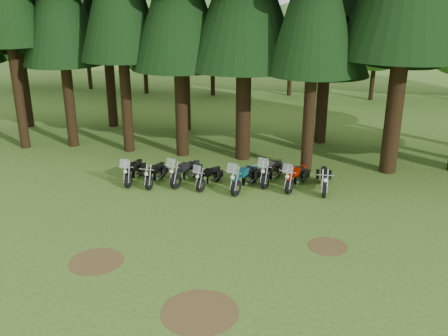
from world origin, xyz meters
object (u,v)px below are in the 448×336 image
Objects in this scene: motorcycle_1 at (156,174)px; motorcycle_5 at (272,172)px; motorcycle_4 at (245,178)px; motorcycle_0 at (134,172)px; motorcycle_2 at (186,172)px; motorcycle_3 at (209,177)px; motorcycle_6 at (296,177)px; motorcycle_7 at (324,180)px.

motorcycle_5 reaches higher than motorcycle_1.
motorcycle_4 is 1.01× the size of motorcycle_5.
motorcycle_0 is 2.44m from motorcycle_2.
motorcycle_1 is at bearing -159.26° from motorcycle_3.
motorcycle_6 is at bearing 3.46° from motorcycle_0.
motorcycle_4 is at bearing 13.66° from motorcycle_2.
motorcycle_4 is at bearing -146.59° from motorcycle_6.
motorcycle_4 reaches higher than motorcycle_3.
motorcycle_7 is (3.47, 0.58, -0.05)m from motorcycle_4.
motorcycle_3 is at bearing -162.67° from motorcycle_4.
motorcycle_0 is 1.00× the size of motorcycle_7.
motorcycle_7 is at bearing 3.49° from motorcycle_5.
motorcycle_1 is 1.05× the size of motorcycle_3.
motorcycle_1 is 2.48m from motorcycle_3.
motorcycle_6 is at bearing -6.26° from motorcycle_5.
motorcycle_4 reaches higher than motorcycle_6.
motorcycle_7 is (6.25, 0.32, -0.03)m from motorcycle_2.
motorcycle_6 is 1.23m from motorcycle_7.
motorcycle_7 is at bearing 2.54° from motorcycle_0.
motorcycle_5 is at bearing 30.58° from motorcycle_2.
motorcycle_2 is (2.42, 0.30, 0.02)m from motorcycle_0.
motorcycle_6 is at bearing 177.04° from motorcycle_7.
motorcycle_2 is 1.02× the size of motorcycle_6.
motorcycle_0 is 8.69m from motorcycle_7.
motorcycle_4 is 2.32m from motorcycle_6.
motorcycle_0 reaches higher than motorcycle_3.
motorcycle_4 is at bearing 17.43° from motorcycle_3.
motorcycle_2 is 1.03× the size of motorcycle_7.
motorcycle_5 is at bearing 15.71° from motorcycle_1.
motorcycle_6 is (6.36, 0.70, 0.05)m from motorcycle_1.
motorcycle_4 reaches higher than motorcycle_5.
motorcycle_4 is at bearing -171.94° from motorcycle_7.
motorcycle_7 is (5.11, 0.56, 0.03)m from motorcycle_3.
motorcycle_2 reaches higher than motorcycle_1.
motorcycle_5 is (1.09, 1.05, -0.01)m from motorcycle_4.
motorcycle_2 reaches higher than motorcycle_3.
motorcycle_1 is 0.92× the size of motorcycle_2.
motorcycle_0 is at bearing -160.83° from motorcycle_3.
motorcycle_5 is 1.05× the size of motorcycle_6.
motorcycle_0 is at bearing -179.25° from motorcycle_1.
motorcycle_2 is at bearing 5.62° from motorcycle_0.
motorcycle_1 is 0.88× the size of motorcycle_4.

